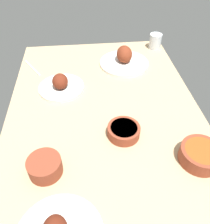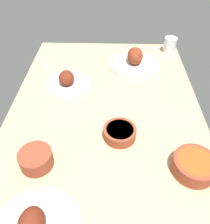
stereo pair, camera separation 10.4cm
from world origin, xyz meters
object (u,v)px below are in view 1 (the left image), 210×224
(plate_far_side, at_px, (61,85))
(fork_loose, at_px, (33,68))
(bowl_onions, at_px, (45,166))
(water_tumbler, at_px, (155,41))
(bowl_soup, at_px, (201,155))
(plate_near_viewer, at_px, (124,59))
(bowl_sauce, at_px, (124,131))

(plate_far_side, height_order, fork_loose, plate_far_side)
(bowl_onions, relative_size, water_tumbler, 1.30)
(bowl_soup, bearing_deg, plate_near_viewer, -166.51)
(plate_far_side, bearing_deg, bowl_soup, 46.87)
(bowl_sauce, xyz_separation_m, water_tumbler, (-0.73, 0.33, 0.02))
(plate_far_side, distance_m, water_tumbler, 0.71)
(plate_near_viewer, bearing_deg, bowl_soup, 13.49)
(water_tumbler, bearing_deg, plate_near_viewer, -53.25)
(plate_far_side, bearing_deg, bowl_sauce, 37.97)
(fork_loose, bearing_deg, plate_near_viewer, -121.97)
(plate_near_viewer, height_order, bowl_sauce, plate_near_viewer)
(water_tumbler, bearing_deg, bowl_soup, -3.99)
(plate_near_viewer, bearing_deg, bowl_sauce, -9.66)
(bowl_onions, relative_size, fork_loose, 0.65)
(plate_near_viewer, distance_m, bowl_onions, 0.81)
(bowl_soup, bearing_deg, fork_loose, -135.28)
(water_tumbler, height_order, fork_loose, water_tumbler)
(bowl_onions, bearing_deg, water_tumbler, 143.97)
(plate_far_side, relative_size, fork_loose, 1.23)
(plate_far_side, height_order, bowl_onions, plate_far_side)
(water_tumbler, bearing_deg, bowl_onions, -36.03)
(plate_far_side, bearing_deg, fork_loose, -141.01)
(plate_near_viewer, xyz_separation_m, bowl_onions, (0.70, -0.40, 0.00))
(bowl_soup, bearing_deg, bowl_onions, -90.92)
(plate_far_side, xyz_separation_m, bowl_onions, (0.49, -0.04, 0.01))
(bowl_onions, xyz_separation_m, fork_loose, (-0.70, -0.13, -0.03))
(bowl_onions, bearing_deg, plate_near_viewer, 150.06)
(bowl_soup, relative_size, water_tumbler, 1.66)
(bowl_sauce, relative_size, fork_loose, 0.72)
(water_tumbler, distance_m, fork_loose, 0.79)
(bowl_sauce, relative_size, bowl_onions, 1.11)
(bowl_sauce, height_order, fork_loose, bowl_sauce)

